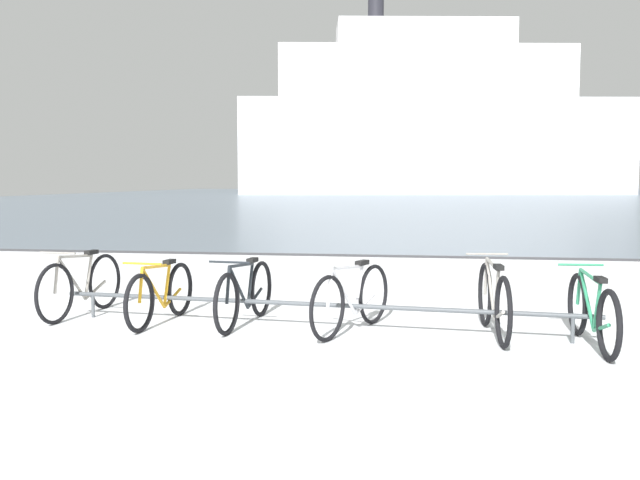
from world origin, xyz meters
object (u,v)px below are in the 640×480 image
(bicycle_5, at_px, (592,312))
(ferry_ship, at_px, (429,123))
(bicycle_0, at_px, (81,285))
(bicycle_3, at_px, (352,299))
(bicycle_2, at_px, (245,294))
(bicycle_4, at_px, (493,301))
(bicycle_1, at_px, (161,294))

(bicycle_5, xyz_separation_m, ferry_ship, (-1.41, 76.37, 7.82))
(bicycle_0, xyz_separation_m, bicycle_3, (3.35, -0.43, -0.01))
(bicycle_3, relative_size, ferry_ship, 0.04)
(bicycle_2, distance_m, bicycle_3, 1.25)
(bicycle_3, distance_m, bicycle_4, 1.50)
(bicycle_0, xyz_separation_m, ferry_ship, (4.35, 75.62, 7.80))
(bicycle_1, relative_size, bicycle_5, 0.95)
(bicycle_3, bearing_deg, ferry_ship, 89.24)
(bicycle_3, height_order, bicycle_4, bicycle_4)
(bicycle_2, height_order, bicycle_4, bicycle_4)
(bicycle_0, height_order, bicycle_5, bicycle_0)
(bicycle_3, height_order, ferry_ship, ferry_ship)
(bicycle_0, bearing_deg, ferry_ship, 86.70)
(bicycle_2, xyz_separation_m, bicycle_3, (1.24, -0.19, 0.01))
(bicycle_1, distance_m, bicycle_4, 3.72)
(bicycle_1, height_order, bicycle_2, bicycle_2)
(bicycle_1, bearing_deg, bicycle_4, -1.49)
(bicycle_0, distance_m, bicycle_3, 3.37)
(bicycle_1, height_order, bicycle_5, bicycle_5)
(bicycle_1, relative_size, bicycle_2, 0.95)
(bicycle_2, bearing_deg, bicycle_3, -8.91)
(bicycle_1, xyz_separation_m, ferry_ship, (3.23, 75.91, 7.83))
(bicycle_3, distance_m, bicycle_5, 2.44)
(bicycle_1, bearing_deg, bicycle_2, 3.58)
(bicycle_4, bearing_deg, bicycle_3, -178.62)
(bicycle_4, relative_size, ferry_ship, 0.04)
(bicycle_0, height_order, bicycle_3, bicycle_0)
(bicycle_0, relative_size, bicycle_1, 1.04)
(bicycle_3, distance_m, ferry_ship, 76.45)
(bicycle_3, xyz_separation_m, ferry_ship, (1.01, 76.04, 7.81))
(bicycle_4, distance_m, ferry_ship, 76.41)
(bicycle_4, height_order, ferry_ship, ferry_ship)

